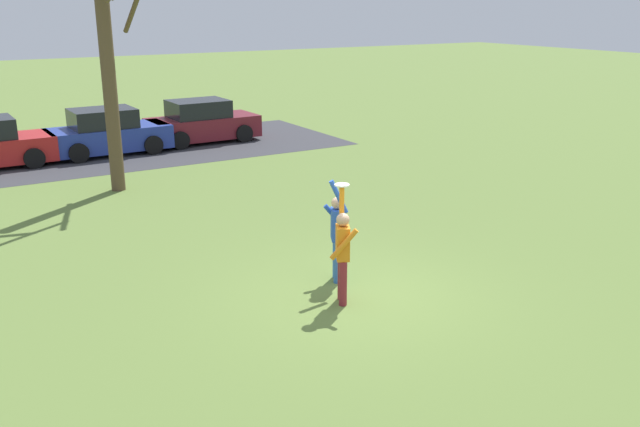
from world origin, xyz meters
name	(u,v)px	position (x,y,z in m)	size (l,w,h in m)	color
ground_plane	(356,294)	(0.00, 0.00, 0.00)	(120.00, 120.00, 0.00)	olive
person_catcher	(343,250)	(-0.40, -0.14, 0.98)	(0.51, 0.59, 2.08)	maroon
person_defender	(337,231)	(0.06, 0.76, 0.98)	(0.60, 0.66, 2.04)	#3366B7
frisbee_disc	(342,185)	(-0.30, 0.06, 2.09)	(0.26, 0.26, 0.02)	white
parked_car_blue	(107,133)	(-0.69, 14.53, 0.73)	(4.14, 2.11, 1.59)	#233893
parked_car_maroon	(202,123)	(2.94, 14.89, 0.73)	(4.14, 2.11, 1.59)	maroon
parking_strip	(103,154)	(-0.87, 14.63, 0.00)	(17.30, 6.40, 0.01)	#38383D
bare_tree_tall	(109,68)	(-1.70, 9.47, 3.40)	(2.02, 1.99, 6.71)	brown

